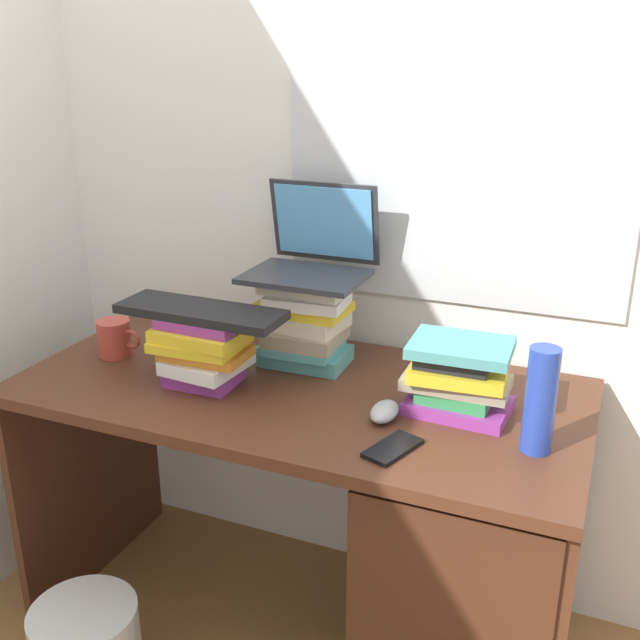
{
  "coord_description": "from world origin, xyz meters",
  "views": [
    {
      "loc": [
        0.7,
        -1.52,
        1.54
      ],
      "look_at": [
        0.06,
        0.01,
        0.93
      ],
      "focal_mm": 41.51,
      "sensor_mm": 36.0,
      "label": 1
    }
  ],
  "objects_px": {
    "keyboard": "(201,312)",
    "computer_mouse": "(385,412)",
    "book_stack_keyboard_riser": "(204,348)",
    "book_stack_side": "(458,378)",
    "laptop": "(313,253)",
    "book_stack_tall": "(305,322)",
    "water_bottle": "(540,400)",
    "desk": "(428,541)",
    "mug": "(115,338)",
    "cell_phone": "(393,448)"
  },
  "relations": [
    {
      "from": "desk",
      "to": "water_bottle",
      "type": "relative_size",
      "value": 6.1
    },
    {
      "from": "book_stack_tall",
      "to": "water_bottle",
      "type": "distance_m",
      "value": 0.67
    },
    {
      "from": "water_bottle",
      "to": "cell_phone",
      "type": "xyz_separation_m",
      "value": [
        -0.27,
        -0.12,
        -0.11
      ]
    },
    {
      "from": "desk",
      "to": "book_stack_tall",
      "type": "xyz_separation_m",
      "value": [
        -0.4,
        0.17,
        0.46
      ]
    },
    {
      "from": "book_stack_keyboard_riser",
      "to": "book_stack_side",
      "type": "relative_size",
      "value": 0.93
    },
    {
      "from": "book_stack_tall",
      "to": "cell_phone",
      "type": "height_order",
      "value": "book_stack_tall"
    },
    {
      "from": "laptop",
      "to": "water_bottle",
      "type": "xyz_separation_m",
      "value": [
        0.63,
        -0.29,
        -0.17
      ]
    },
    {
      "from": "keyboard",
      "to": "book_stack_keyboard_riser",
      "type": "bearing_deg",
      "value": -12.09
    },
    {
      "from": "book_stack_side",
      "to": "laptop",
      "type": "xyz_separation_m",
      "value": [
        -0.43,
        0.18,
        0.2
      ]
    },
    {
      "from": "book_stack_tall",
      "to": "keyboard",
      "type": "height_order",
      "value": "book_stack_tall"
    },
    {
      "from": "desk",
      "to": "book_stack_keyboard_riser",
      "type": "bearing_deg",
      "value": -175.7
    },
    {
      "from": "book_stack_side",
      "to": "desk",
      "type": "bearing_deg",
      "value": -130.79
    },
    {
      "from": "book_stack_keyboard_riser",
      "to": "book_stack_side",
      "type": "distance_m",
      "value": 0.62
    },
    {
      "from": "desk",
      "to": "laptop",
      "type": "distance_m",
      "value": 0.78
    },
    {
      "from": "book_stack_side",
      "to": "cell_phone",
      "type": "distance_m",
      "value": 0.25
    },
    {
      "from": "book_stack_tall",
      "to": "mug",
      "type": "distance_m",
      "value": 0.53
    },
    {
      "from": "keyboard",
      "to": "mug",
      "type": "distance_m",
      "value": 0.35
    },
    {
      "from": "desk",
      "to": "book_stack_keyboard_riser",
      "type": "xyz_separation_m",
      "value": [
        -0.58,
        -0.04,
        0.44
      ]
    },
    {
      "from": "desk",
      "to": "book_stack_side",
      "type": "xyz_separation_m",
      "value": [
        0.04,
        0.04,
        0.43
      ]
    },
    {
      "from": "book_stack_tall",
      "to": "book_stack_keyboard_riser",
      "type": "height_order",
      "value": "book_stack_tall"
    },
    {
      "from": "keyboard",
      "to": "computer_mouse",
      "type": "xyz_separation_m",
      "value": [
        0.48,
        -0.01,
        -0.17
      ]
    },
    {
      "from": "mug",
      "to": "book_stack_side",
      "type": "bearing_deg",
      "value": 1.69
    },
    {
      "from": "desk",
      "to": "cell_phone",
      "type": "bearing_deg",
      "value": -103.71
    },
    {
      "from": "keyboard",
      "to": "laptop",
      "type": "bearing_deg",
      "value": 55.8
    },
    {
      "from": "desk",
      "to": "book_stack_side",
      "type": "bearing_deg",
      "value": 49.21
    },
    {
      "from": "book_stack_side",
      "to": "keyboard",
      "type": "height_order",
      "value": "keyboard"
    },
    {
      "from": "book_stack_tall",
      "to": "book_stack_side",
      "type": "height_order",
      "value": "book_stack_tall"
    },
    {
      "from": "book_stack_tall",
      "to": "book_stack_side",
      "type": "bearing_deg",
      "value": -16.15
    },
    {
      "from": "book_stack_keyboard_riser",
      "to": "computer_mouse",
      "type": "xyz_separation_m",
      "value": [
        0.47,
        -0.01,
        -0.08
      ]
    },
    {
      "from": "laptop",
      "to": "mug",
      "type": "xyz_separation_m",
      "value": [
        -0.5,
        -0.21,
        -0.24
      ]
    },
    {
      "from": "keyboard",
      "to": "computer_mouse",
      "type": "distance_m",
      "value": 0.51
    },
    {
      "from": "keyboard",
      "to": "cell_phone",
      "type": "bearing_deg",
      "value": -13.77
    },
    {
      "from": "cell_phone",
      "to": "keyboard",
      "type": "bearing_deg",
      "value": -175.72
    },
    {
      "from": "book_stack_side",
      "to": "water_bottle",
      "type": "relative_size",
      "value": 1.08
    },
    {
      "from": "book_stack_tall",
      "to": "laptop",
      "type": "xyz_separation_m",
      "value": [
        0.0,
        0.05,
        0.17
      ]
    },
    {
      "from": "cell_phone",
      "to": "book_stack_keyboard_riser",
      "type": "bearing_deg",
      "value": -175.74
    },
    {
      "from": "book_stack_side",
      "to": "laptop",
      "type": "bearing_deg",
      "value": 157.47
    },
    {
      "from": "mug",
      "to": "water_bottle",
      "type": "height_order",
      "value": "water_bottle"
    },
    {
      "from": "desk",
      "to": "mug",
      "type": "distance_m",
      "value": 0.98
    },
    {
      "from": "book_stack_side",
      "to": "cell_phone",
      "type": "bearing_deg",
      "value": -109.77
    },
    {
      "from": "computer_mouse",
      "to": "keyboard",
      "type": "bearing_deg",
      "value": 178.47
    },
    {
      "from": "cell_phone",
      "to": "desk",
      "type": "bearing_deg",
      "value": 95.13
    },
    {
      "from": "keyboard",
      "to": "mug",
      "type": "height_order",
      "value": "keyboard"
    },
    {
      "from": "book_stack_keyboard_riser",
      "to": "computer_mouse",
      "type": "bearing_deg",
      "value": -1.41
    },
    {
      "from": "computer_mouse",
      "to": "laptop",
      "type": "bearing_deg",
      "value": 136.71
    },
    {
      "from": "book_stack_keyboard_riser",
      "to": "cell_phone",
      "type": "relative_size",
      "value": 1.7
    },
    {
      "from": "laptop",
      "to": "keyboard",
      "type": "xyz_separation_m",
      "value": [
        -0.19,
        -0.26,
        -0.1
      ]
    },
    {
      "from": "book_stack_keyboard_riser",
      "to": "laptop",
      "type": "xyz_separation_m",
      "value": [
        0.18,
        0.27,
        0.2
      ]
    },
    {
      "from": "laptop",
      "to": "mug",
      "type": "distance_m",
      "value": 0.59
    },
    {
      "from": "laptop",
      "to": "mug",
      "type": "relative_size",
      "value": 2.35
    }
  ]
}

